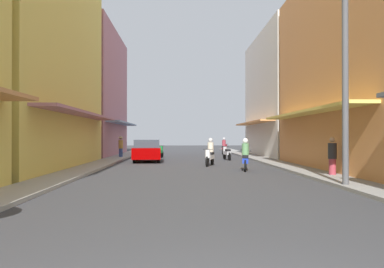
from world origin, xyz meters
The scene contains 16 objects.
ground_plane centered at (0.00, 19.68, 0.00)m, with size 104.21×104.21×0.00m, color #38383A.
sidewalk_left centered at (-5.23, 19.68, 0.06)m, with size 1.50×55.37×0.12m, color #ADA89E.
sidewalk_right centered at (5.23, 19.68, 0.06)m, with size 1.50×55.37×0.12m, color gray.
building_left_mid centered at (-8.97, 17.21, 6.22)m, with size 7.05×13.99×12.45m.
building_left_far centered at (-8.97, 31.19, 5.35)m, with size 7.05×12.62×10.71m.
building_right_mid centered at (8.97, 15.65, 5.02)m, with size 7.05×13.82×10.05m.
building_right_far centered at (8.97, 29.58, 5.08)m, with size 7.05×13.13×10.17m.
motorbike_white centered at (1.13, 19.06, 0.70)m, with size 0.73×1.75×1.58m.
motorbike_silver centered at (2.75, 24.78, 0.50)m, with size 0.58×1.80×0.96m.
motorbike_green centered at (-2.16, 27.27, 0.50)m, with size 0.75×1.74×0.96m.
motorbike_maroon centered at (3.65, 34.17, 0.70)m, with size 0.76×1.74×1.58m.
motorbike_blue centered at (2.60, 15.78, 0.70)m, with size 0.60×1.79×1.58m.
parked_car centered at (-2.71, 22.78, 0.74)m, with size 1.95×4.18×1.45m.
pedestrian_far centered at (-5.05, 26.97, 0.97)m, with size 0.44×0.44×1.72m.
pedestrian_midway centered at (5.57, 12.53, 0.82)m, with size 0.34×0.34×1.64m.
utility_pole centered at (4.72, 9.25, 4.06)m, with size 0.20×1.20×7.97m.
Camera 1 is at (-0.58, -3.29, 1.65)m, focal length 37.17 mm.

